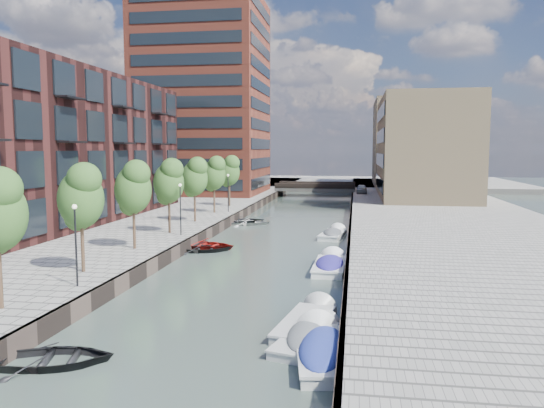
% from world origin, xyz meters
% --- Properties ---
extents(water, '(300.00, 300.00, 0.00)m').
position_xyz_m(water, '(0.00, 40.00, 0.00)').
color(water, '#38473F').
rests_on(water, ground).
extents(quay_right, '(20.00, 140.00, 1.00)m').
position_xyz_m(quay_right, '(16.00, 40.00, 0.50)').
color(quay_right, gray).
rests_on(quay_right, ground).
extents(quay_wall_left, '(0.25, 140.00, 1.00)m').
position_xyz_m(quay_wall_left, '(-6.10, 40.00, 0.50)').
color(quay_wall_left, '#332823').
rests_on(quay_wall_left, ground).
extents(quay_wall_right, '(0.25, 140.00, 1.00)m').
position_xyz_m(quay_wall_right, '(6.10, 40.00, 0.50)').
color(quay_wall_right, '#332823').
rests_on(quay_wall_right, ground).
extents(far_closure, '(80.00, 40.00, 1.00)m').
position_xyz_m(far_closure, '(0.00, 100.00, 0.50)').
color(far_closure, gray).
rests_on(far_closure, ground).
extents(apartment_block, '(8.00, 38.00, 14.00)m').
position_xyz_m(apartment_block, '(-20.00, 30.00, 8.00)').
color(apartment_block, black).
rests_on(apartment_block, quay_left).
extents(tower, '(18.00, 18.00, 30.00)m').
position_xyz_m(tower, '(-17.00, 65.00, 16.00)').
color(tower, brown).
rests_on(tower, quay_left).
extents(tan_block_near, '(12.00, 25.00, 14.00)m').
position_xyz_m(tan_block_near, '(16.00, 62.00, 8.00)').
color(tan_block_near, tan).
rests_on(tan_block_near, quay_right).
extents(tan_block_far, '(12.00, 20.00, 16.00)m').
position_xyz_m(tan_block_far, '(16.00, 88.00, 9.00)').
color(tan_block_far, tan).
rests_on(tan_block_far, quay_right).
extents(bridge, '(13.00, 6.00, 1.30)m').
position_xyz_m(bridge, '(0.00, 72.00, 1.39)').
color(bridge, gray).
rests_on(bridge, ground).
extents(tree_1, '(2.50, 2.50, 5.95)m').
position_xyz_m(tree_1, '(-8.50, 11.00, 5.31)').
color(tree_1, '#382619').
rests_on(tree_1, quay_left).
extents(tree_2, '(2.50, 2.50, 5.95)m').
position_xyz_m(tree_2, '(-8.50, 18.00, 5.31)').
color(tree_2, '#382619').
rests_on(tree_2, quay_left).
extents(tree_3, '(2.50, 2.50, 5.95)m').
position_xyz_m(tree_3, '(-8.50, 25.00, 5.31)').
color(tree_3, '#382619').
rests_on(tree_3, quay_left).
extents(tree_4, '(2.50, 2.50, 5.95)m').
position_xyz_m(tree_4, '(-8.50, 32.00, 5.31)').
color(tree_4, '#382619').
rests_on(tree_4, quay_left).
extents(tree_5, '(2.50, 2.50, 5.95)m').
position_xyz_m(tree_5, '(-8.50, 39.00, 5.31)').
color(tree_5, '#382619').
rests_on(tree_5, quay_left).
extents(tree_6, '(2.50, 2.50, 5.95)m').
position_xyz_m(tree_6, '(-8.50, 46.00, 5.31)').
color(tree_6, '#382619').
rests_on(tree_6, quay_left).
extents(lamp_0, '(0.24, 0.24, 4.12)m').
position_xyz_m(lamp_0, '(-7.20, 8.00, 3.51)').
color(lamp_0, black).
rests_on(lamp_0, quay_left).
extents(lamp_1, '(0.24, 0.24, 4.12)m').
position_xyz_m(lamp_1, '(-7.20, 24.00, 3.51)').
color(lamp_1, black).
rests_on(lamp_1, quay_left).
extents(lamp_2, '(0.24, 0.24, 4.12)m').
position_xyz_m(lamp_2, '(-7.20, 40.00, 3.51)').
color(lamp_2, black).
rests_on(lamp_2, quay_left).
extents(sloop_0, '(5.05, 4.18, 0.91)m').
position_xyz_m(sloop_0, '(-4.32, 1.00, 0.00)').
color(sloop_0, black).
rests_on(sloop_0, ground).
extents(sloop_1, '(5.00, 4.04, 0.92)m').
position_xyz_m(sloop_1, '(-5.04, 22.65, 0.00)').
color(sloop_1, black).
rests_on(sloop_1, ground).
extents(sloop_2, '(5.40, 4.20, 1.03)m').
position_xyz_m(sloop_2, '(-5.19, 23.71, 0.00)').
color(sloop_2, maroon).
rests_on(sloop_2, ground).
extents(sloop_3, '(5.06, 4.10, 0.93)m').
position_xyz_m(sloop_3, '(-4.38, 37.31, 0.00)').
color(sloop_3, '#B8B8B6').
rests_on(sloop_3, ground).
extents(sloop_4, '(5.47, 4.55, 0.98)m').
position_xyz_m(sloop_4, '(-5.29, 38.44, 0.00)').
color(sloop_4, black).
rests_on(sloop_4, ground).
extents(motorboat_0, '(2.71, 5.81, 1.86)m').
position_xyz_m(motorboat_0, '(5.32, 3.44, 0.23)').
color(motorboat_0, silver).
rests_on(motorboat_0, ground).
extents(motorboat_1, '(2.71, 4.80, 1.52)m').
position_xyz_m(motorboat_1, '(4.72, 4.77, 0.18)').
color(motorboat_1, '#B9B9B7').
rests_on(motorboat_1, ground).
extents(motorboat_2, '(2.61, 5.41, 1.73)m').
position_xyz_m(motorboat_2, '(4.54, 6.90, 0.10)').
color(motorboat_2, beige).
rests_on(motorboat_2, ground).
extents(motorboat_3, '(2.12, 5.69, 1.88)m').
position_xyz_m(motorboat_3, '(4.96, 18.26, 0.23)').
color(motorboat_3, white).
rests_on(motorboat_3, ground).
extents(motorboat_4, '(2.47, 5.32, 1.71)m').
position_xyz_m(motorboat_4, '(4.63, 31.18, 0.21)').
color(motorboat_4, white).
rests_on(motorboat_4, ground).
extents(car, '(1.65, 4.05, 1.38)m').
position_xyz_m(car, '(7.50, 67.01, 1.69)').
color(car, gray).
rests_on(car, quay_right).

